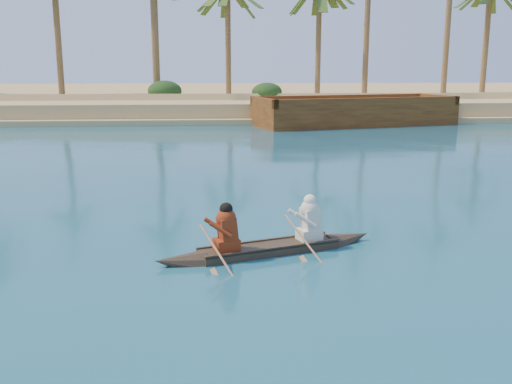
{
  "coord_description": "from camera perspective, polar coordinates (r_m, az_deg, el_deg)",
  "views": [
    {
      "loc": [
        -7.6,
        -15.07,
        3.72
      ],
      "look_at": [
        -6.61,
        -2.07,
        0.85
      ],
      "focal_mm": 40.0,
      "sensor_mm": 36.0,
      "label": 1
    }
  ],
  "objects": [
    {
      "name": "barge_mid",
      "position": [
        38.34,
        9.84,
        7.79
      ],
      "size": [
        13.71,
        7.49,
        2.17
      ],
      "rotation": [
        0.0,
        0.0,
        0.25
      ],
      "color": "brown",
      "rests_on": "ground"
    },
    {
      "name": "palm_grove",
      "position": [
        50.82,
        4.46,
        17.19
      ],
      "size": [
        110.0,
        14.0,
        16.0
      ],
      "primitive_type": null,
      "color": "#31521C",
      "rests_on": "ground"
    },
    {
      "name": "shrub_cluster",
      "position": [
        47.25,
        4.97,
        9.29
      ],
      "size": [
        100.0,
        6.0,
        2.4
      ],
      "primitive_type": null,
      "color": "black",
      "rests_on": "ground"
    },
    {
      "name": "sandy_embankment",
      "position": [
        62.5,
        2.67,
        9.46
      ],
      "size": [
        150.0,
        51.0,
        1.5
      ],
      "color": "tan",
      "rests_on": "ground"
    },
    {
      "name": "canoe",
      "position": [
        11.65,
        1.31,
        -4.92
      ],
      "size": [
        4.71,
        2.11,
        1.31
      ],
      "rotation": [
        0.0,
        0.0,
        0.32
      ],
      "color": "#392F1F",
      "rests_on": "ground"
    },
    {
      "name": "ground",
      "position": [
        17.28,
        21.86,
        -0.94
      ],
      "size": [
        160.0,
        160.0,
        0.0
      ],
      "primitive_type": "plane",
      "color": "#0D3C53",
      "rests_on": "ground"
    }
  ]
}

